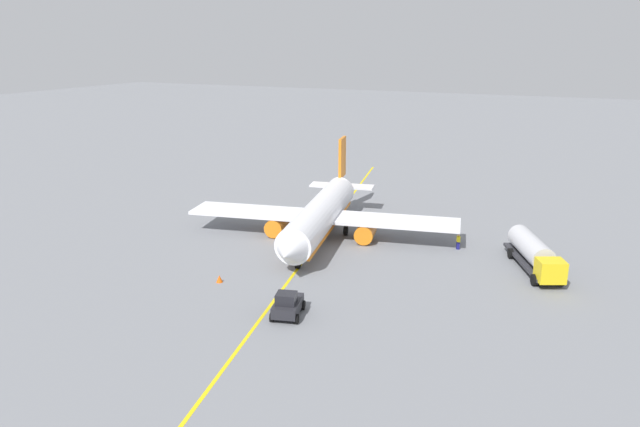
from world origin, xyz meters
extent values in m
plane|color=slate|center=(0.00, 0.00, 0.00)|extent=(400.00, 400.00, 0.00)
cylinder|color=white|center=(0.00, 0.00, 2.84)|extent=(22.77, 7.90, 3.69)
cube|color=orange|center=(0.00, 0.00, 1.83)|extent=(21.41, 7.01, 1.03)
cone|color=white|center=(12.26, 2.38, 2.84)|extent=(3.74, 4.07, 3.54)
cone|color=white|center=(-12.87, -2.50, 3.21)|extent=(4.89, 3.91, 3.14)
cube|color=orange|center=(-12.26, -2.38, 7.09)|extent=(3.21, 0.96, 5.20)
cube|color=white|center=(-12.26, -2.38, 3.24)|extent=(3.96, 8.70, 0.24)
cube|color=white|center=(-0.98, -0.19, 2.38)|extent=(10.62, 31.36, 0.36)
cylinder|color=orange|center=(-1.19, 5.07, 1.13)|extent=(3.54, 2.67, 2.10)
cylinder|color=orange|center=(0.79, -5.14, 1.13)|extent=(3.54, 2.67, 2.10)
cylinder|color=#4C4C51|center=(9.19, 1.78, 1.14)|extent=(0.24, 0.24, 1.19)
cylinder|color=black|center=(9.19, 1.78, 0.55)|extent=(1.16, 0.60, 1.10)
cylinder|color=#4C4C51|center=(-2.46, 2.17, 1.14)|extent=(0.24, 0.24, 1.19)
cylinder|color=black|center=(-2.46, 2.17, 0.55)|extent=(1.16, 0.60, 1.10)
cylinder|color=#4C4C51|center=(-1.47, -2.93, 1.14)|extent=(0.24, 0.24, 1.19)
cylinder|color=black|center=(-1.47, -2.93, 0.55)|extent=(1.16, 0.60, 1.10)
cube|color=#2D2D33|center=(-0.50, 22.86, 0.70)|extent=(10.51, 6.54, 0.30)
cube|color=yellow|center=(3.88, 24.83, 1.65)|extent=(2.81, 3.01, 2.00)
cube|color=black|center=(4.70, 25.20, 2.05)|extent=(0.97, 1.89, 0.90)
cylinder|color=silver|center=(-1.04, 22.61, 2.00)|extent=(7.87, 5.21, 2.30)
cylinder|color=black|center=(3.00, 25.80, 0.55)|extent=(1.15, 0.77, 1.10)
cylinder|color=black|center=(4.03, 23.52, 0.55)|extent=(1.15, 0.77, 1.10)
cylinder|color=black|center=(-3.43, 22.91, 0.55)|extent=(1.15, 0.77, 1.10)
cylinder|color=black|center=(-2.41, 20.63, 0.55)|extent=(1.15, 0.77, 1.10)
cube|color=#232328|center=(18.89, 5.69, 0.85)|extent=(3.99, 2.84, 0.90)
cube|color=black|center=(19.37, 5.82, 1.75)|extent=(1.76, 1.90, 0.90)
cylinder|color=black|center=(17.88, 4.40, 0.40)|extent=(0.85, 0.49, 0.80)
cylinder|color=black|center=(17.38, 6.33, 0.40)|extent=(0.85, 0.49, 0.80)
cylinder|color=black|center=(20.40, 5.05, 0.40)|extent=(0.85, 0.49, 0.80)
cylinder|color=black|center=(19.90, 6.98, 0.40)|extent=(0.85, 0.49, 0.80)
cube|color=navy|center=(-3.06, 15.07, 0.42)|extent=(0.52, 0.45, 0.85)
cube|color=yellow|center=(-3.06, 15.07, 1.15)|extent=(0.61, 0.51, 0.60)
sphere|color=tan|center=(-3.06, 15.07, 1.59)|extent=(0.24, 0.24, 0.24)
cone|color=#F2590F|center=(15.38, -3.36, 0.35)|extent=(0.62, 0.62, 0.69)
cube|color=yellow|center=(0.00, 0.00, 0.01)|extent=(80.08, 15.81, 0.01)
camera|label=1|loc=(57.92, 26.35, 21.74)|focal=33.02mm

